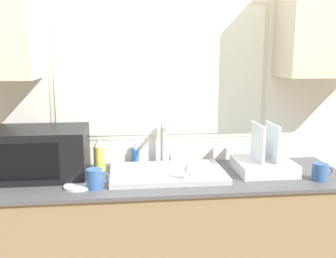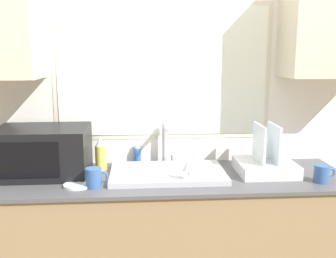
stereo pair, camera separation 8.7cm
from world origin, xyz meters
name	(u,v)px [view 2 (the right image)]	position (x,y,z in m)	size (l,w,h in m)	color
countertop	(167,249)	(0.00, 0.30, 0.46)	(2.08, 0.63, 0.91)	#8C7251
wall_back	(163,88)	(0.00, 0.60, 1.39)	(6.00, 0.38, 2.60)	silver
sink_basin	(168,173)	(0.01, 0.31, 0.93)	(0.65, 0.42, 0.03)	#B2B2B7
faucet	(166,141)	(0.01, 0.52, 1.07)	(0.08, 0.18, 0.26)	#99999E
microwave	(43,151)	(-0.71, 0.38, 1.05)	(0.52, 0.38, 0.28)	black
dish_rack	(265,164)	(0.58, 0.31, 0.97)	(0.33, 0.32, 0.29)	silver
spray_bottle	(101,154)	(-0.39, 0.46, 1.01)	(0.07, 0.07, 0.20)	#D8CC4C
soap_bottle	(137,155)	(-0.17, 0.57, 0.97)	(0.04, 0.04, 0.13)	blue
mug_near_sink	(94,178)	(-0.39, 0.14, 0.97)	(0.12, 0.08, 0.10)	#335999
wine_glass	(189,165)	(0.11, 0.13, 1.03)	(0.07, 0.07, 0.15)	silver
mug_by_rack	(322,174)	(0.84, 0.13, 0.96)	(0.12, 0.08, 0.10)	#335999
small_plate	(78,185)	(-0.48, 0.16, 0.92)	(0.15, 0.15, 0.01)	silver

